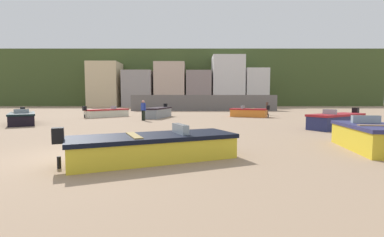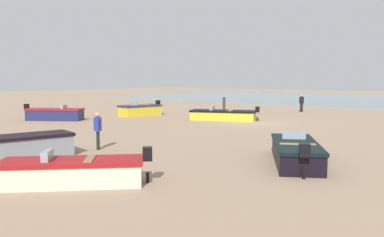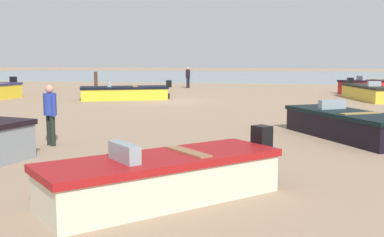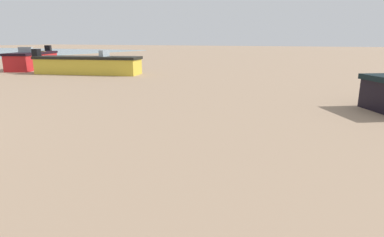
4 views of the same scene
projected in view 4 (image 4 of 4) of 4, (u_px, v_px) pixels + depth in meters
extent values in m
cube|color=gold|center=(88.00, 67.00, 14.54)|extent=(2.23, 4.93, 0.68)
cube|color=black|center=(87.00, 58.00, 14.44)|extent=(2.33, 5.04, 0.12)
cube|color=black|center=(36.00, 53.00, 14.85)|extent=(0.38, 0.35, 0.40)
cylinder|color=black|center=(38.00, 69.00, 15.04)|extent=(0.12, 0.12, 0.34)
cube|color=#8C9EA8|center=(104.00, 53.00, 14.24)|extent=(0.71, 0.35, 0.28)
cube|color=red|center=(33.00, 62.00, 17.15)|extent=(4.07, 2.76, 0.78)
cube|color=black|center=(32.00, 53.00, 17.04)|extent=(4.19, 2.88, 0.12)
cube|color=black|center=(48.00, 49.00, 19.10)|extent=(0.39, 0.41, 0.40)
cylinder|color=black|center=(50.00, 62.00, 19.30)|extent=(0.13, 0.13, 0.39)
cube|color=#8C9EA8|center=(26.00, 50.00, 16.31)|extent=(0.48, 0.69, 0.28)
cube|color=olive|center=(36.00, 52.00, 17.51)|extent=(0.64, 0.96, 0.08)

